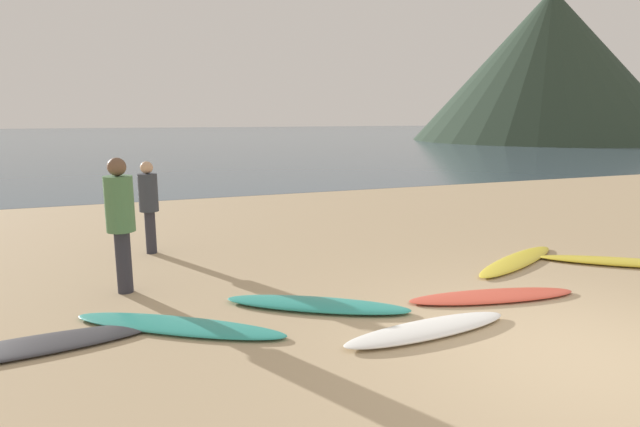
{
  "coord_description": "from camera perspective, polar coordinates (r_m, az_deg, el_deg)",
  "views": [
    {
      "loc": [
        -4.11,
        -3.49,
        2.35
      ],
      "look_at": [
        -0.86,
        5.1,
        0.6
      ],
      "focal_mm": 28.62,
      "sensor_mm": 36.0,
      "label": 1
    }
  ],
  "objects": [
    {
      "name": "headland_hill",
      "position": [
        55.83,
        24.02,
        14.8
      ],
      "size": [
        25.05,
        25.05,
        14.24
      ],
      "primitive_type": "cone",
      "color": "#28382B",
      "rests_on": "ground"
    },
    {
      "name": "surfboard_5",
      "position": [
        8.94,
        21.16,
        -4.95
      ],
      "size": [
        2.45,
        1.5,
        0.07
      ],
      "primitive_type": "ellipsoid",
      "rotation": [
        0.0,
        0.0,
        0.45
      ],
      "color": "yellow",
      "rests_on": "ground"
    },
    {
      "name": "person_1",
      "position": [
        7.24,
        -21.44,
        -0.09
      ],
      "size": [
        0.37,
        0.37,
        1.83
      ],
      "rotation": [
        0.0,
        0.0,
        2.49
      ],
      "color": "#2D2D38",
      "rests_on": "ground"
    },
    {
      "name": "surfboard_1",
      "position": [
        6.09,
        -15.59,
        -11.98
      ],
      "size": [
        2.4,
        1.84,
        0.07
      ],
      "primitive_type": "ellipsoid",
      "rotation": [
        0.0,
        0.0,
        -0.59
      ],
      "color": "teal",
      "rests_on": "ground"
    },
    {
      "name": "surfboard_6",
      "position": [
        9.62,
        31.19,
        -4.68
      ],
      "size": [
        2.48,
        1.93,
        0.09
      ],
      "primitive_type": "ellipsoid",
      "rotation": [
        0.0,
        0.0,
        -0.61
      ],
      "color": "yellow",
      "rests_on": "ground"
    },
    {
      "name": "surfboard_3",
      "position": [
        5.88,
        11.98,
        -12.53
      ],
      "size": [
        2.13,
        0.63,
        0.09
      ],
      "primitive_type": "ellipsoid",
      "rotation": [
        0.0,
        0.0,
        0.08
      ],
      "color": "white",
      "rests_on": "ground"
    },
    {
      "name": "surfboard_2",
      "position": [
        6.45,
        -0.37,
        -10.13
      ],
      "size": [
        2.26,
        1.64,
        0.1
      ],
      "primitive_type": "ellipsoid",
      "rotation": [
        0.0,
        0.0,
        -0.55
      ],
      "color": "teal",
      "rests_on": "ground"
    },
    {
      "name": "surfboard_0",
      "position": [
        6.18,
        -30.32,
        -12.83
      ],
      "size": [
        2.69,
        0.82,
        0.06
      ],
      "primitive_type": "ellipsoid",
      "rotation": [
        0.0,
        0.0,
        0.1
      ],
      "color": "#333338",
      "rests_on": "ground"
    },
    {
      "name": "surfboard_4",
      "position": [
        7.15,
        18.73,
        -8.73
      ],
      "size": [
        2.36,
        0.9,
        0.07
      ],
      "primitive_type": "ellipsoid",
      "rotation": [
        0.0,
        0.0,
        -0.17
      ],
      "color": "#D84C38",
      "rests_on": "ground"
    },
    {
      "name": "ground_plane",
      "position": [
        14.31,
        -3.73,
        0.91
      ],
      "size": [
        120.0,
        120.0,
        0.2
      ],
      "primitive_type": "cube",
      "color": "tan",
      "rests_on": "ground"
    },
    {
      "name": "person_0",
      "position": [
        9.23,
        -18.62,
        1.47
      ],
      "size": [
        0.32,
        0.32,
        1.61
      ],
      "rotation": [
        0.0,
        0.0,
        6.27
      ],
      "color": "#2D2D38",
      "rests_on": "ground"
    },
    {
      "name": "ocean_water",
      "position": [
        65.09,
        -17.27,
        8.26
      ],
      "size": [
        140.0,
        100.0,
        0.01
      ],
      "primitive_type": "cube",
      "color": "#475B6B",
      "rests_on": "ground"
    }
  ]
}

